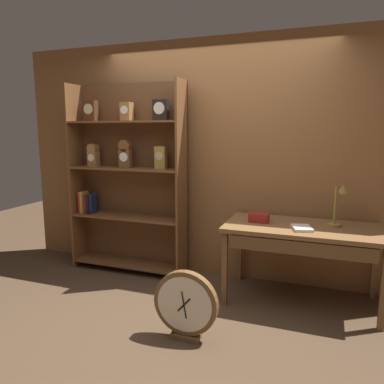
% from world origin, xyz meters
% --- Properties ---
extents(ground_plane, '(10.00, 10.00, 0.00)m').
position_xyz_m(ground_plane, '(0.00, 0.00, 0.00)').
color(ground_plane, '#4C3826').
extents(back_wood_panel, '(4.80, 0.05, 2.60)m').
position_xyz_m(back_wood_panel, '(0.00, 1.29, 1.30)').
color(back_wood_panel, brown).
rests_on(back_wood_panel, ground).
extents(bookshelf, '(1.36, 0.31, 2.15)m').
position_xyz_m(bookshelf, '(-0.97, 1.03, 1.09)').
color(bookshelf, brown).
rests_on(bookshelf, ground).
extents(workbench, '(1.43, 0.72, 0.75)m').
position_xyz_m(workbench, '(0.99, 0.84, 0.67)').
color(workbench, brown).
rests_on(workbench, ground).
extents(desk_lamp, '(0.18, 0.18, 0.42)m').
position_xyz_m(desk_lamp, '(1.30, 0.93, 0.99)').
color(desk_lamp, olive).
rests_on(desk_lamp, workbench).
extents(toolbox_small, '(0.18, 0.13, 0.09)m').
position_xyz_m(toolbox_small, '(0.58, 0.87, 0.79)').
color(toolbox_small, maroon).
rests_on(toolbox_small, workbench).
extents(open_repair_manual, '(0.22, 0.26, 0.02)m').
position_xyz_m(open_repair_manual, '(0.99, 0.73, 0.76)').
color(open_repair_manual, silver).
rests_on(open_repair_manual, workbench).
extents(round_clock_large, '(0.52, 0.11, 0.56)m').
position_xyz_m(round_clock_large, '(0.20, -0.12, 0.28)').
color(round_clock_large, brown).
rests_on(round_clock_large, ground).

